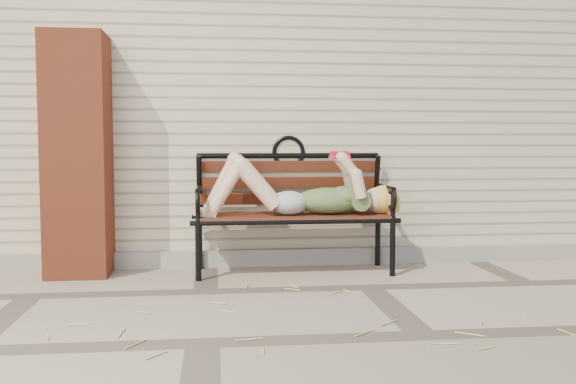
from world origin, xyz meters
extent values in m
plane|color=gray|center=(0.00, 0.00, 0.00)|extent=(80.00, 80.00, 0.00)
cube|color=beige|center=(0.00, 3.00, 1.50)|extent=(8.00, 4.00, 3.00)
cube|color=gray|center=(0.00, 0.97, 0.07)|extent=(8.00, 0.10, 0.15)
cube|color=#983D22|center=(-2.30, 0.75, 1.00)|extent=(0.50, 0.50, 2.00)
cylinder|color=black|center=(-1.31, 0.39, 0.24)|extent=(0.05, 0.05, 0.49)
cylinder|color=black|center=(-1.31, 0.88, 0.24)|extent=(0.05, 0.05, 0.49)
cylinder|color=black|center=(0.28, 0.39, 0.24)|extent=(0.05, 0.05, 0.49)
cylinder|color=black|center=(0.28, 0.88, 0.24)|extent=(0.05, 0.05, 0.49)
cube|color=#5F2518|center=(-0.51, 0.64, 0.49)|extent=(1.64, 0.53, 0.03)
cylinder|color=black|center=(-0.51, 0.39, 0.46)|extent=(1.72, 0.04, 0.04)
cylinder|color=black|center=(-0.51, 0.88, 0.46)|extent=(1.72, 0.04, 0.04)
torus|color=black|center=(-0.51, 1.00, 1.02)|extent=(0.30, 0.04, 0.30)
ellipsoid|color=#0A3E48|center=(-0.21, 0.60, 0.61)|extent=(0.58, 0.33, 0.23)
ellipsoid|color=#0A3E48|center=(-0.08, 0.60, 0.65)|extent=(0.28, 0.32, 0.17)
ellipsoid|color=#B7B7BC|center=(-0.56, 0.60, 0.60)|extent=(0.32, 0.37, 0.20)
sphere|color=beige|center=(0.21, 0.60, 0.61)|extent=(0.24, 0.24, 0.24)
ellipsoid|color=#E4B056|center=(0.26, 0.60, 0.62)|extent=(0.27, 0.27, 0.25)
cube|color=maroon|center=(-0.13, 0.60, 1.02)|extent=(0.15, 0.02, 0.02)
cube|color=white|center=(-0.13, 0.56, 0.99)|extent=(0.15, 0.09, 0.05)
cube|color=white|center=(-0.13, 0.65, 0.99)|extent=(0.15, 0.09, 0.05)
cube|color=maroon|center=(-0.13, 0.55, 1.00)|extent=(0.16, 0.10, 0.06)
cube|color=maroon|center=(-0.13, 0.65, 1.00)|extent=(0.16, 0.10, 0.06)
cylinder|color=tan|center=(-1.56, -0.93, 0.01)|extent=(0.10, 0.09, 0.01)
cylinder|color=tan|center=(-0.45, -0.20, 0.01)|extent=(0.17, 0.04, 0.01)
cylinder|color=tan|center=(-1.62, -1.22, 0.01)|extent=(0.16, 0.07, 0.01)
cylinder|color=tan|center=(-1.56, -0.99, 0.01)|extent=(0.10, 0.08, 0.01)
cylinder|color=tan|center=(-1.65, -1.05, 0.01)|extent=(0.11, 0.04, 0.01)
cylinder|color=tan|center=(-1.61, -0.71, 0.01)|extent=(0.14, 0.04, 0.01)
cylinder|color=tan|center=(-1.76, -0.17, 0.01)|extent=(0.03, 0.12, 0.01)
cylinder|color=tan|center=(-2.11, -0.65, 0.01)|extent=(0.20, 0.05, 0.01)
cylinder|color=tan|center=(-0.09, 0.11, 0.01)|extent=(0.14, 0.10, 0.01)
cylinder|color=tan|center=(-1.82, -0.84, 0.01)|extent=(0.12, 0.17, 0.01)
cylinder|color=tan|center=(-0.72, -1.54, 0.01)|extent=(0.16, 0.12, 0.01)
cylinder|color=tan|center=(-1.50, -1.09, 0.01)|extent=(0.04, 0.11, 0.01)
cylinder|color=tan|center=(-1.32, -1.50, 0.01)|extent=(0.13, 0.01, 0.01)
cylinder|color=tan|center=(0.02, -0.05, 0.01)|extent=(0.10, 0.02, 0.01)
cylinder|color=tan|center=(-0.29, -0.54, 0.01)|extent=(0.08, 0.13, 0.01)
cylinder|color=tan|center=(-0.73, -0.55, 0.01)|extent=(0.18, 0.08, 0.01)
cylinder|color=tan|center=(-1.75, -0.76, 0.01)|extent=(0.18, 0.08, 0.01)
cylinder|color=tan|center=(-0.40, -1.28, 0.01)|extent=(0.04, 0.14, 0.01)
cylinder|color=tan|center=(0.33, -0.33, 0.01)|extent=(0.04, 0.15, 0.01)
cylinder|color=tan|center=(0.71, -0.53, 0.01)|extent=(0.15, 0.11, 0.01)
cylinder|color=tan|center=(0.18, -0.60, 0.01)|extent=(0.08, 0.08, 0.01)
cylinder|color=tan|center=(0.70, -0.92, 0.01)|extent=(0.09, 0.12, 0.01)
cylinder|color=tan|center=(0.52, -0.96, 0.01)|extent=(0.11, 0.11, 0.01)
camera|label=1|loc=(-1.18, -4.73, 1.09)|focal=40.00mm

